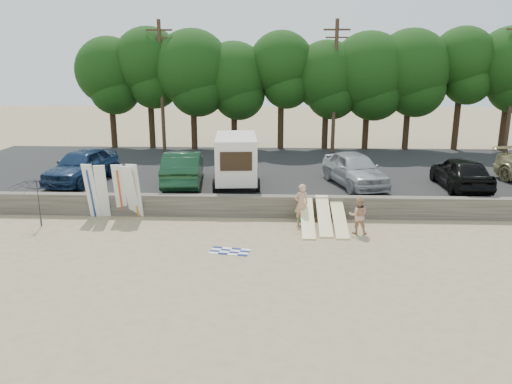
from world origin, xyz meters
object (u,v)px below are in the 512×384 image
box_trailer (236,158)px  car_2 (355,169)px  beachgoer_a (301,204)px  beach_umbrella (40,203)px  car_1 (183,168)px  cooler (302,218)px  car_0 (82,166)px  beachgoer_b (358,215)px  car_3 (461,172)px

box_trailer → car_2: size_ratio=0.83×
beachgoer_a → beach_umbrella: (-11.30, -0.83, 0.17)m
car_1 → cooler: car_1 is taller
car_1 → beachgoer_a: car_1 is taller
beachgoer_a → beach_umbrella: size_ratio=0.75×
box_trailer → car_0: size_ratio=0.81×
box_trailer → car_1: bearing=173.1°
car_1 → beachgoer_b: bearing=141.1°
car_2 → beachgoer_b: 5.62m
box_trailer → car_1: size_ratio=0.79×
car_1 → car_3: size_ratio=1.09×
car_0 → beachgoer_a: size_ratio=2.87×
beachgoer_b → car_2: bearing=-93.6°
beachgoer_b → cooler: beachgoer_b is taller
car_2 → car_0: bearing=163.6°
car_3 → beach_umbrella: 20.11m
box_trailer → car_0: bearing=172.5°
car_1 → cooler: bearing=141.8°
car_1 → beach_umbrella: bearing=37.9°
beachgoer_a → beach_umbrella: bearing=-16.9°
car_3 → box_trailer: bearing=-1.0°
beachgoer_a → cooler: bearing=-120.6°
beachgoer_b → cooler: 2.81m
box_trailer → car_3: box_trailer is taller
box_trailer → beachgoer_a: 5.36m
car_3 → beachgoer_a: (-8.23, -3.94, -0.63)m
car_0 → cooler: bearing=-9.5°
car_3 → beachgoer_b: size_ratio=3.08×
car_0 → beach_umbrella: car_0 is taller
car_0 → car_3: size_ratio=1.07×
cooler → beachgoer_b: bearing=-11.0°
car_2 → beachgoer_a: size_ratio=2.80×
car_0 → beachgoer_a: car_0 is taller
car_2 → car_3: (5.29, -0.41, -0.03)m
car_1 → beach_umbrella: size_ratio=2.21×
car_0 → beach_umbrella: (0.19, -5.37, -0.51)m
beachgoer_b → car_3: bearing=-136.3°
car_2 → beach_umbrella: 15.16m
box_trailer → beach_umbrella: box_trailer is taller
car_1 → car_2: (8.94, 0.12, -0.01)m
car_1 → cooler: size_ratio=14.04×
box_trailer → car_0: (-8.30, 0.42, -0.56)m
car_0 → beachgoer_b: 14.96m
car_1 → car_3: (14.22, -0.29, -0.04)m
car_2 → beach_umbrella: bearing=-175.6°
car_0 → beach_umbrella: bearing=-77.7°
beach_umbrella → car_0: bearing=92.1°
car_1 → cooler: 7.31m
car_1 → beachgoer_a: size_ratio=2.93×
beachgoer_a → beachgoer_b: size_ratio=1.14×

